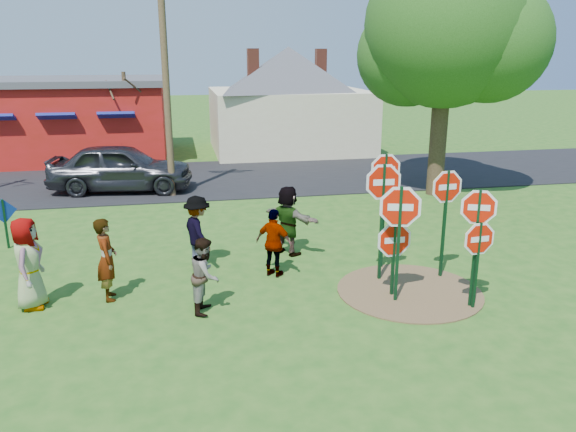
% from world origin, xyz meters
% --- Properties ---
extents(ground, '(120.00, 120.00, 0.00)m').
position_xyz_m(ground, '(0.00, 0.00, 0.00)').
color(ground, '#245718').
rests_on(ground, ground).
extents(road, '(120.00, 7.50, 0.04)m').
position_xyz_m(road, '(0.00, 11.50, 0.02)').
color(road, black).
rests_on(road, ground).
extents(dirt_patch, '(3.20, 3.20, 0.03)m').
position_xyz_m(dirt_patch, '(4.50, -1.00, 0.01)').
color(dirt_patch, brown).
rests_on(dirt_patch, ground).
extents(red_building, '(9.40, 7.69, 3.90)m').
position_xyz_m(red_building, '(-5.50, 17.99, 1.97)').
color(red_building, maroon).
rests_on(red_building, ground).
extents(cream_house, '(9.40, 9.40, 6.50)m').
position_xyz_m(cream_house, '(5.50, 18.00, 2.92)').
color(cream_house, beige).
rests_on(cream_house, ground).
extents(stop_sign_a, '(1.14, 0.33, 2.68)m').
position_xyz_m(stop_sign_a, '(4.01, -1.39, 1.85)').
color(stop_sign_a, '#0E341A').
rests_on(stop_sign_a, ground).
extents(stop_sign_b, '(0.99, 0.07, 2.98)m').
position_xyz_m(stop_sign_b, '(4.38, 0.50, 2.18)').
color(stop_sign_b, '#0E341A').
rests_on(stop_sign_b, ground).
extents(stop_sign_c, '(0.92, 0.36, 2.65)m').
position_xyz_m(stop_sign_c, '(5.43, -1.96, 1.86)').
color(stop_sign_c, '#0E341A').
rests_on(stop_sign_c, ground).
extents(stop_sign_d, '(1.03, 0.13, 2.71)m').
position_xyz_m(stop_sign_d, '(5.55, -0.34, 1.96)').
color(stop_sign_d, '#0E341A').
rests_on(stop_sign_d, ground).
extents(stop_sign_e, '(1.05, 0.07, 1.80)m').
position_xyz_m(stop_sign_e, '(4.04, -1.11, 1.18)').
color(stop_sign_e, '#0E341A').
rests_on(stop_sign_e, ground).
extents(stop_sign_f, '(0.93, 0.09, 1.99)m').
position_xyz_m(stop_sign_f, '(5.46, -2.05, 1.40)').
color(stop_sign_f, '#0E341A').
rests_on(stop_sign_f, ground).
extents(stop_sign_g, '(1.12, 0.08, 2.90)m').
position_xyz_m(stop_sign_g, '(4.07, -0.21, 2.04)').
color(stop_sign_g, '#0E341A').
rests_on(stop_sign_g, ground).
extents(blue_diamond_d, '(0.60, 0.38, 1.39)m').
position_xyz_m(blue_diamond_d, '(-5.06, 3.82, 0.86)').
color(blue_diamond_d, '#0E341A').
rests_on(blue_diamond_d, ground).
extents(person_a, '(0.68, 0.99, 1.95)m').
position_xyz_m(person_a, '(-3.53, -0.21, 0.97)').
color(person_a, '#3E5181').
rests_on(person_a, ground).
extents(person_b, '(0.53, 0.72, 1.81)m').
position_xyz_m(person_b, '(-2.00, -0.09, 0.90)').
color(person_b, '#267165').
rests_on(person_b, ground).
extents(person_c, '(0.76, 0.88, 1.58)m').
position_xyz_m(person_c, '(0.02, -1.09, 0.79)').
color(person_c, brown).
rests_on(person_c, ground).
extents(person_d, '(1.03, 1.32, 1.80)m').
position_xyz_m(person_d, '(-0.02, 1.45, 0.90)').
color(person_d, '#35353B').
rests_on(person_d, ground).
extents(person_e, '(1.00, 0.92, 1.64)m').
position_xyz_m(person_e, '(1.71, 0.49, 0.82)').
color(person_e, '#4A2B5B').
rests_on(person_e, ground).
extents(person_f, '(1.50, 1.66, 1.84)m').
position_xyz_m(person_f, '(2.32, 1.93, 0.92)').
color(person_f, '#1B4A31').
rests_on(person_f, ground).
extents(suv, '(5.49, 2.74, 1.80)m').
position_xyz_m(suv, '(-2.55, 9.89, 0.94)').
color(suv, '#29292E').
rests_on(suv, road).
extents(utility_pole, '(1.94, 0.28, 7.94)m').
position_xyz_m(utility_pole, '(-0.68, 8.81, 4.18)').
color(utility_pole, '#4C3823').
rests_on(utility_pole, ground).
extents(leafy_tree, '(6.23, 5.69, 8.86)m').
position_xyz_m(leafy_tree, '(9.11, 7.24, 5.70)').
color(leafy_tree, '#382819').
rests_on(leafy_tree, ground).
extents(bare_tree_east, '(1.80, 1.80, 4.29)m').
position_xyz_m(bare_tree_east, '(-2.59, 14.68, 2.78)').
color(bare_tree_east, '#382819').
rests_on(bare_tree_east, ground).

